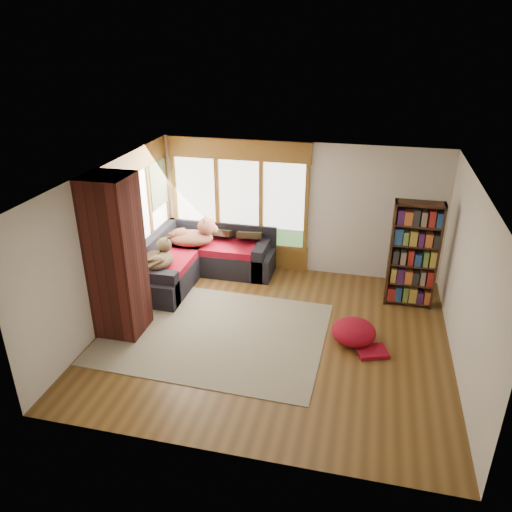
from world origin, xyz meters
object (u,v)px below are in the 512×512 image
at_px(area_rug, 215,333).
at_px(dog_tan, 195,236).
at_px(sectional_sofa, 192,263).
at_px(dog_brindle, 161,258).
at_px(bookshelf, 413,255).
at_px(pouf, 354,331).
at_px(brick_chimney, 116,257).

height_order(area_rug, dog_tan, dog_tan).
bearing_deg(sectional_sofa, dog_brindle, -106.72).
xyz_separation_m(bookshelf, dog_tan, (-4.09, 0.32, -0.17)).
bearing_deg(pouf, brick_chimney, -172.49).
distance_m(bookshelf, dog_brindle, 4.43).
bearing_deg(sectional_sofa, area_rug, -58.48).
relative_size(sectional_sofa, bookshelf, 1.15).
xyz_separation_m(brick_chimney, bookshelf, (4.54, 1.92, -0.34)).
relative_size(sectional_sofa, pouf, 3.18).
relative_size(area_rug, pouf, 5.08).
bearing_deg(dog_brindle, dog_tan, -19.69).
height_order(pouf, dog_tan, dog_tan).
bearing_deg(sectional_sofa, dog_tan, 89.82).
bearing_deg(sectional_sofa, bookshelf, 0.45).
relative_size(brick_chimney, dog_tan, 2.59).
height_order(bookshelf, dog_tan, bookshelf).
distance_m(bookshelf, dog_tan, 4.10).
xyz_separation_m(dog_tan, dog_brindle, (-0.28, -0.99, -0.06)).
xyz_separation_m(brick_chimney, pouf, (3.67, 0.48, -1.10)).
xyz_separation_m(sectional_sofa, area_rug, (1.02, -1.82, -0.30)).
bearing_deg(pouf, bookshelf, 58.80).
height_order(area_rug, pouf, pouf).
height_order(sectional_sofa, dog_tan, dog_tan).
bearing_deg(bookshelf, brick_chimney, -157.08).
bearing_deg(dog_brindle, bookshelf, -84.92).
bearing_deg(bookshelf, dog_brindle, -171.20).
height_order(brick_chimney, area_rug, brick_chimney).
bearing_deg(bookshelf, area_rug, -151.09).
bearing_deg(sectional_sofa, brick_chimney, -100.06).
relative_size(sectional_sofa, dog_tan, 2.19).
height_order(dog_tan, dog_brindle, dog_tan).
bearing_deg(dog_brindle, pouf, -105.97).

